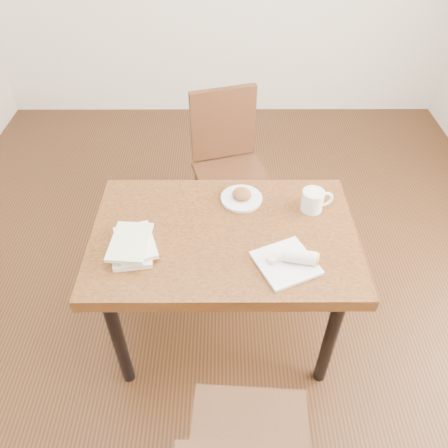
{
  "coord_description": "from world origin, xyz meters",
  "views": [
    {
      "loc": [
        -0.0,
        -1.37,
        2.08
      ],
      "look_at": [
        0.0,
        0.0,
        0.8
      ],
      "focal_mm": 35.0,
      "sensor_mm": 36.0,
      "label": 1
    }
  ],
  "objects_px": {
    "coffee_mug": "(314,200)",
    "book_stack": "(133,245)",
    "plate_scone": "(242,197)",
    "chair_far": "(228,159)",
    "table": "(224,247)",
    "plate_burrito": "(290,261)"
  },
  "relations": [
    {
      "from": "chair_far",
      "to": "plate_burrito",
      "type": "height_order",
      "value": "chair_far"
    },
    {
      "from": "chair_far",
      "to": "book_stack",
      "type": "height_order",
      "value": "chair_far"
    },
    {
      "from": "plate_scone",
      "to": "coffee_mug",
      "type": "distance_m",
      "value": 0.33
    },
    {
      "from": "book_stack",
      "to": "plate_scone",
      "type": "bearing_deg",
      "value": 34.99
    },
    {
      "from": "chair_far",
      "to": "coffee_mug",
      "type": "bearing_deg",
      "value": -61.61
    },
    {
      "from": "table",
      "to": "coffee_mug",
      "type": "xyz_separation_m",
      "value": [
        0.41,
        0.16,
        0.14
      ]
    },
    {
      "from": "table",
      "to": "plate_burrito",
      "type": "bearing_deg",
      "value": -35.51
    },
    {
      "from": "chair_far",
      "to": "plate_scone",
      "type": "xyz_separation_m",
      "value": [
        0.05,
        -0.64,
        0.22
      ]
    },
    {
      "from": "chair_far",
      "to": "coffee_mug",
      "type": "height_order",
      "value": "chair_far"
    },
    {
      "from": "plate_scone",
      "to": "book_stack",
      "type": "distance_m",
      "value": 0.56
    },
    {
      "from": "table",
      "to": "book_stack",
      "type": "relative_size",
      "value": 4.44
    },
    {
      "from": "chair_far",
      "to": "plate_scone",
      "type": "distance_m",
      "value": 0.68
    },
    {
      "from": "coffee_mug",
      "to": "table",
      "type": "bearing_deg",
      "value": -159.15
    },
    {
      "from": "plate_scone",
      "to": "coffee_mug",
      "type": "height_order",
      "value": "coffee_mug"
    },
    {
      "from": "plate_scone",
      "to": "coffee_mug",
      "type": "relative_size",
      "value": 1.32
    },
    {
      "from": "table",
      "to": "chair_far",
      "type": "relative_size",
      "value": 1.22
    },
    {
      "from": "chair_far",
      "to": "plate_scone",
      "type": "height_order",
      "value": "chair_far"
    },
    {
      "from": "coffee_mug",
      "to": "book_stack",
      "type": "bearing_deg",
      "value": -161.74
    },
    {
      "from": "table",
      "to": "plate_scone",
      "type": "height_order",
      "value": "plate_scone"
    },
    {
      "from": "plate_scone",
      "to": "book_stack",
      "type": "bearing_deg",
      "value": -145.01
    },
    {
      "from": "table",
      "to": "coffee_mug",
      "type": "relative_size",
      "value": 7.78
    },
    {
      "from": "plate_burrito",
      "to": "book_stack",
      "type": "height_order",
      "value": "plate_burrito"
    }
  ]
}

